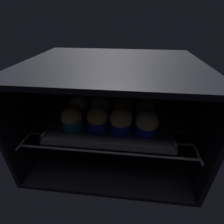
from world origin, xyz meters
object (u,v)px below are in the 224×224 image
(muffin_row0_col1, at_px, (98,119))
(muffin_row2_col0, at_px, (85,98))
(muffin_row0_col2, at_px, (121,121))
(muffin_row2_col3, at_px, (145,101))
(muffin_row1_col2, at_px, (123,110))
(baking_tray, at_px, (112,118))
(muffin_row0_col0, at_px, (72,119))
(muffin_row1_col1, at_px, (101,107))
(muffin_row0_col3, at_px, (147,123))
(muffin_row1_col0, at_px, (80,106))
(muffin_row2_col2, at_px, (124,99))
(muffin_row1_col3, at_px, (145,111))
(muffin_row2_col1, at_px, (105,98))

(muffin_row0_col1, relative_size, muffin_row2_col0, 1.10)
(muffin_row0_col2, xyz_separation_m, muffin_row2_col3, (0.09, 0.17, -0.00))
(muffin_row0_col1, height_order, muffin_row1_col2, muffin_row0_col1)
(baking_tray, distance_m, muffin_row2_col0, 0.15)
(muffin_row0_col0, height_order, muffin_row1_col2, same)
(muffin_row1_col2, bearing_deg, muffin_row2_col3, 45.09)
(muffin_row1_col1, bearing_deg, muffin_row0_col3, -27.33)
(muffin_row0_col2, height_order, muffin_row1_col1, muffin_row0_col2)
(muffin_row0_col0, distance_m, muffin_row2_col0, 0.17)
(muffin_row1_col0, distance_m, muffin_row2_col2, 0.18)
(muffin_row0_col1, relative_size, muffin_row1_col3, 1.06)
(muffin_row0_col1, bearing_deg, muffin_row1_col2, 44.08)
(muffin_row2_col1, bearing_deg, muffin_row1_col2, -45.99)
(muffin_row1_col0, height_order, muffin_row2_col2, muffin_row1_col0)
(muffin_row0_col1, xyz_separation_m, muffin_row1_col1, (-0.00, 0.08, -0.00))
(muffin_row1_col3, height_order, muffin_row2_col0, muffin_row1_col3)
(muffin_row2_col1, xyz_separation_m, muffin_row2_col3, (0.16, 0.00, -0.00))
(muffin_row2_col3, bearing_deg, muffin_row2_col1, -179.37)
(muffin_row1_col0, distance_m, muffin_row2_col1, 0.12)
(muffin_row0_col2, bearing_deg, muffin_row1_col1, 133.35)
(muffin_row2_col1, bearing_deg, muffin_row0_col3, -45.42)
(muffin_row0_col3, xyz_separation_m, muffin_row1_col1, (-0.17, 0.09, -0.00))
(muffin_row1_col0, bearing_deg, muffin_row0_col2, -26.80)
(muffin_row2_col1, xyz_separation_m, muffin_row2_col2, (0.08, -0.00, -0.00))
(muffin_row2_col0, bearing_deg, muffin_row2_col2, -0.80)
(baking_tray, bearing_deg, muffin_row0_col3, -33.99)
(muffin_row0_col1, height_order, muffin_row2_col3, muffin_row0_col1)
(muffin_row0_col2, bearing_deg, muffin_row2_col2, 89.11)
(muffin_row2_col0, bearing_deg, baking_tray, -33.87)
(muffin_row2_col0, bearing_deg, muffin_row2_col3, 0.29)
(muffin_row0_col1, xyz_separation_m, muffin_row2_col1, (-0.00, 0.16, -0.00))
(baking_tray, distance_m, muffin_row1_col2, 0.06)
(muffin_row0_col2, xyz_separation_m, muffin_row2_col2, (0.00, 0.16, -0.00))
(muffin_row2_col2, bearing_deg, muffin_row0_col0, -135.36)
(muffin_row1_col3, relative_size, muffin_row2_col0, 1.03)
(muffin_row0_col1, distance_m, muffin_row2_col0, 0.18)
(muffin_row0_col3, xyz_separation_m, muffin_row2_col0, (-0.24, 0.16, -0.00))
(muffin_row1_col1, bearing_deg, muffin_row2_col3, 25.10)
(muffin_row0_col2, relative_size, muffin_row2_col2, 1.04)
(muffin_row0_col3, bearing_deg, muffin_row1_col2, 135.17)
(muffin_row0_col0, distance_m, muffin_row0_col3, 0.25)
(muffin_row1_col1, relative_size, muffin_row2_col2, 0.99)
(baking_tray, bearing_deg, muffin_row0_col0, -145.80)
(baking_tray, height_order, muffin_row1_col0, muffin_row1_col0)
(muffin_row0_col1, height_order, muffin_row1_col0, same)
(muffin_row0_col2, relative_size, muffin_row0_col3, 1.04)
(muffin_row0_col2, xyz_separation_m, muffin_row2_col1, (-0.08, 0.16, -0.00))
(muffin_row0_col1, relative_size, muffin_row2_col3, 1.08)
(muffin_row0_col2, height_order, muffin_row0_col3, muffin_row0_col2)
(muffin_row1_col3, bearing_deg, muffin_row1_col0, -179.11)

